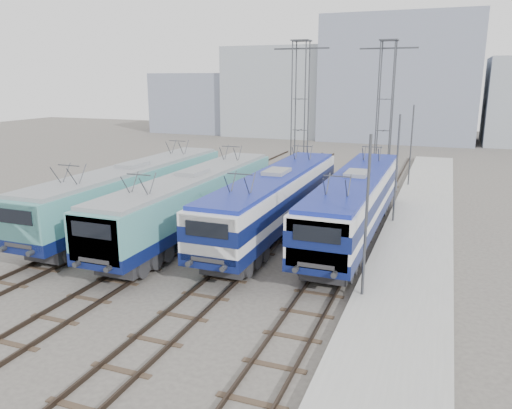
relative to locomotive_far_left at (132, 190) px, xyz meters
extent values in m
plane|color=#514C47|center=(6.75, -7.94, -2.32)|extent=(160.00, 160.00, 0.00)
cube|color=#9E9E99|center=(16.95, 0.06, -2.17)|extent=(4.00, 70.00, 0.30)
cube|color=#0B1446|center=(0.00, 0.23, -0.90)|extent=(2.96, 18.69, 0.62)
cube|color=teal|center=(0.00, 0.23, 0.35)|extent=(2.91, 18.69, 1.87)
cube|color=teal|center=(0.00, -8.75, 0.16)|extent=(2.67, 0.73, 2.12)
cube|color=gray|center=(0.00, 0.23, 1.39)|extent=(2.67, 17.94, 0.21)
cube|color=#262628|center=(0.00, -6.00, -1.67)|extent=(2.18, 3.74, 0.70)
cube|color=#262628|center=(0.00, 6.46, -1.67)|extent=(2.18, 3.74, 0.70)
cube|color=#0B1446|center=(4.50, -0.30, -0.93)|extent=(2.89, 18.24, 0.61)
cube|color=teal|center=(4.50, -0.30, 0.29)|extent=(2.84, 18.24, 1.82)
cube|color=teal|center=(4.50, -9.06, 0.11)|extent=(2.61, 0.71, 2.07)
cube|color=gray|center=(4.50, -0.30, 1.30)|extent=(2.61, 17.51, 0.20)
cube|color=#262628|center=(4.50, -6.38, -1.69)|extent=(2.13, 3.65, 0.68)
cube|color=#262628|center=(4.50, 5.78, -1.69)|extent=(2.13, 3.65, 0.68)
cube|color=#0B1446|center=(9.00, 1.52, -0.92)|extent=(2.90, 18.29, 0.61)
cube|color=silver|center=(9.00, 1.52, 0.30)|extent=(2.85, 18.29, 1.83)
cube|color=#0B1446|center=(9.00, 1.52, 0.25)|extent=(2.89, 18.31, 0.71)
cube|color=silver|center=(9.00, -7.27, 0.11)|extent=(2.62, 0.71, 2.07)
cube|color=navy|center=(9.00, 1.52, 1.31)|extent=(2.62, 17.56, 0.20)
cube|color=#262628|center=(9.00, -4.57, -1.68)|extent=(2.13, 3.66, 0.69)
cube|color=#262628|center=(9.00, 7.62, -1.68)|extent=(2.13, 3.66, 0.69)
cube|color=#0B1446|center=(13.50, 2.54, -0.92)|extent=(2.91, 18.39, 0.61)
cube|color=silver|center=(13.50, 2.54, 0.31)|extent=(2.86, 18.39, 1.84)
cube|color=#0B1446|center=(13.50, 2.54, 0.26)|extent=(2.90, 18.41, 0.72)
cube|color=silver|center=(13.50, -6.29, 0.13)|extent=(2.63, 0.72, 2.08)
cube|color=navy|center=(13.50, 2.54, 1.33)|extent=(2.63, 17.65, 0.20)
cube|color=#262628|center=(13.50, -3.59, -1.68)|extent=(2.15, 3.68, 0.69)
cube|color=#262628|center=(13.50, 8.67, -1.68)|extent=(2.15, 3.68, 0.69)
cylinder|color=#3F4247|center=(6.20, 13.51, 3.68)|extent=(0.10, 0.10, 12.00)
cylinder|color=#3F4247|center=(7.30, 13.51, 3.68)|extent=(0.10, 0.10, 12.00)
cylinder|color=#3F4247|center=(6.20, 14.61, 3.68)|extent=(0.10, 0.10, 12.00)
cylinder|color=#3F4247|center=(7.30, 14.61, 3.68)|extent=(0.10, 0.10, 12.00)
cube|color=#3F4247|center=(6.75, 14.06, 9.08)|extent=(4.50, 0.12, 0.12)
cylinder|color=#3F4247|center=(12.70, 15.51, 3.68)|extent=(0.10, 0.10, 12.00)
cylinder|color=#3F4247|center=(13.80, 15.51, 3.68)|extent=(0.10, 0.10, 12.00)
cylinder|color=#3F4247|center=(12.70, 16.61, 3.68)|extent=(0.10, 0.10, 12.00)
cylinder|color=#3F4247|center=(13.80, 16.61, 3.68)|extent=(0.10, 0.10, 12.00)
cube|color=#3F4247|center=(13.25, 16.06, 9.08)|extent=(4.50, 0.12, 0.12)
cylinder|color=#3F4247|center=(15.35, -5.94, 1.18)|extent=(0.12, 0.12, 7.00)
cylinder|color=#3F4247|center=(15.35, 6.06, 1.18)|extent=(0.12, 0.12, 7.00)
cylinder|color=#3F4247|center=(15.35, 18.06, 1.18)|extent=(0.12, 0.12, 7.00)
cube|color=#8E97A0|center=(-7.25, 54.06, 4.68)|extent=(18.00, 12.00, 14.00)
cube|color=gray|center=(10.75, 54.06, 6.68)|extent=(22.00, 14.00, 18.00)
cube|color=gray|center=(-23.25, 54.06, 2.68)|extent=(14.00, 10.00, 10.00)
camera|label=1|loc=(18.11, -25.63, 6.75)|focal=35.00mm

